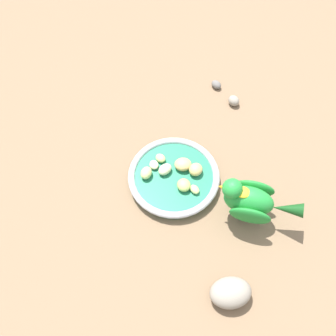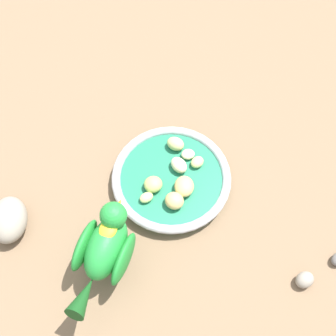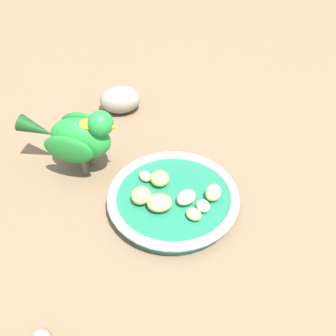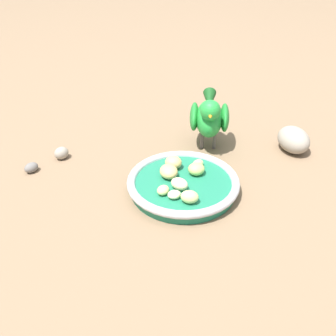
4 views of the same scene
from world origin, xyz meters
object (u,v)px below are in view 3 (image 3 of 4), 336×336
at_px(apple_piece_6, 194,214).
at_px(parrot, 79,136).
at_px(apple_piece_4, 159,203).
at_px(feeding_bowl, 173,200).
at_px(apple_piece_1, 185,199).
at_px(apple_piece_7, 213,193).
at_px(rock_large, 120,100).
at_px(apple_piece_0, 160,178).
at_px(apple_piece_5, 203,207).
at_px(apple_piece_3, 145,176).
at_px(apple_piece_2, 141,195).

height_order(apple_piece_6, parrot, parrot).
bearing_deg(apple_piece_4, feeding_bowl, -12.89).
relative_size(apple_piece_1, apple_piece_6, 1.34).
relative_size(apple_piece_7, rock_large, 0.38).
xyz_separation_m(apple_piece_6, apple_piece_7, (0.05, -0.01, 0.00)).
bearing_deg(rock_large, feeding_bowl, -128.77).
xyz_separation_m(apple_piece_0, apple_piece_4, (-0.05, -0.03, 0.00)).
bearing_deg(apple_piece_5, apple_piece_3, 83.42).
distance_m(apple_piece_0, apple_piece_7, 0.09).
bearing_deg(apple_piece_1, apple_piece_5, -86.80).
bearing_deg(parrot, apple_piece_7, -7.79).
relative_size(feeding_bowl, apple_piece_1, 6.25).
height_order(apple_piece_2, apple_piece_7, apple_piece_2).
xyz_separation_m(apple_piece_2, rock_large, (0.21, 0.19, -0.01)).
xyz_separation_m(apple_piece_7, parrot, (-0.03, 0.24, 0.04)).
xyz_separation_m(apple_piece_2, apple_piece_6, (0.01, -0.09, -0.00)).
distance_m(apple_piece_1, apple_piece_7, 0.05).
distance_m(feeding_bowl, apple_piece_5, 0.05).
height_order(apple_piece_4, apple_piece_6, apple_piece_4).
height_order(apple_piece_3, parrot, parrot).
height_order(apple_piece_1, apple_piece_6, apple_piece_1).
bearing_deg(apple_piece_3, feeding_bowl, -102.31).
bearing_deg(apple_piece_5, apple_piece_1, 93.20).
bearing_deg(feeding_bowl, apple_piece_4, 167.11).
bearing_deg(apple_piece_4, apple_piece_1, -47.22).
distance_m(apple_piece_5, parrot, 0.24).
bearing_deg(apple_piece_3, parrot, 95.41).
relative_size(apple_piece_0, apple_piece_1, 0.96).
xyz_separation_m(apple_piece_1, apple_piece_3, (0.01, 0.08, -0.00)).
bearing_deg(feeding_bowl, parrot, 89.55).
distance_m(apple_piece_4, parrot, 0.18).
height_order(apple_piece_0, apple_piece_1, apple_piece_0).
bearing_deg(apple_piece_3, apple_piece_4, -129.00).
relative_size(apple_piece_0, apple_piece_2, 0.99).
relative_size(apple_piece_2, apple_piece_3, 1.33).
xyz_separation_m(apple_piece_4, apple_piece_6, (0.01, -0.05, -0.00)).
relative_size(apple_piece_0, apple_piece_5, 1.33).
bearing_deg(apple_piece_1, parrot, 89.14).
distance_m(feeding_bowl, apple_piece_4, 0.04).
bearing_deg(apple_piece_4, rock_large, 46.03).
relative_size(apple_piece_2, apple_piece_4, 0.83).
bearing_deg(parrot, apple_piece_4, -25.04).
bearing_deg(apple_piece_0, apple_piece_5, -101.07).
bearing_deg(parrot, apple_piece_0, -8.93).
xyz_separation_m(apple_piece_1, apple_piece_4, (-0.03, 0.03, 0.00)).
bearing_deg(apple_piece_4, apple_piece_2, 92.94).
xyz_separation_m(apple_piece_0, apple_piece_2, (-0.05, 0.01, 0.00)).
xyz_separation_m(feeding_bowl, rock_large, (0.18, 0.22, 0.01)).
bearing_deg(apple_piece_4, apple_piece_5, -63.56).
bearing_deg(apple_piece_7, apple_piece_0, 99.02).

